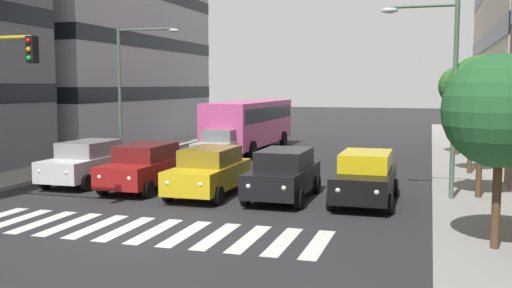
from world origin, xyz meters
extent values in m
plane|color=#262628|center=(0.00, 0.00, 0.00)|extent=(180.00, 180.00, 0.00)
cube|color=gray|center=(-9.04, 0.00, 0.07)|extent=(2.70, 90.00, 0.15)
cube|color=black|center=(15.16, -22.08, 3.41)|extent=(9.58, 18.89, 0.90)
cube|color=black|center=(15.16, -22.08, 6.82)|extent=(9.58, 18.89, 0.90)
cube|color=silver|center=(-4.95, 0.00, 0.00)|extent=(0.45, 2.80, 0.01)
cube|color=silver|center=(-4.05, 0.00, 0.00)|extent=(0.45, 2.80, 0.01)
cube|color=silver|center=(-3.15, 0.00, 0.00)|extent=(0.45, 2.80, 0.01)
cube|color=silver|center=(-2.25, 0.00, 0.00)|extent=(0.45, 2.80, 0.01)
cube|color=silver|center=(-1.35, 0.00, 0.00)|extent=(0.45, 2.80, 0.01)
cube|color=silver|center=(-0.45, 0.00, 0.00)|extent=(0.45, 2.80, 0.01)
cube|color=silver|center=(0.45, 0.00, 0.00)|extent=(0.45, 2.80, 0.01)
cube|color=silver|center=(1.35, 0.00, 0.00)|extent=(0.45, 2.80, 0.01)
cube|color=silver|center=(2.25, 0.00, 0.00)|extent=(0.45, 2.80, 0.01)
cube|color=silver|center=(3.15, 0.00, 0.00)|extent=(0.45, 2.80, 0.01)
cube|color=silver|center=(4.05, 0.00, 0.00)|extent=(0.45, 2.80, 0.01)
cube|color=black|center=(-5.51, -5.42, 0.72)|extent=(1.80, 4.40, 0.80)
cube|color=yellow|center=(-5.51, -5.62, 1.42)|extent=(1.58, 2.46, 0.60)
cylinder|color=black|center=(-6.41, -3.97, 0.32)|extent=(0.22, 0.64, 0.64)
cylinder|color=black|center=(-4.61, -3.97, 0.32)|extent=(0.22, 0.64, 0.64)
cylinder|color=black|center=(-6.41, -6.87, 0.32)|extent=(0.22, 0.64, 0.64)
cylinder|color=black|center=(-4.61, -6.87, 0.32)|extent=(0.22, 0.64, 0.64)
sphere|color=white|center=(-6.09, -3.27, 0.80)|extent=(0.18, 0.18, 0.18)
sphere|color=white|center=(-4.93, -3.27, 0.80)|extent=(0.18, 0.18, 0.18)
cube|color=black|center=(-2.70, -5.32, 0.72)|extent=(1.80, 4.40, 0.80)
cube|color=black|center=(-2.70, -5.52, 1.42)|extent=(1.58, 2.46, 0.60)
cylinder|color=black|center=(-3.60, -3.87, 0.32)|extent=(0.22, 0.64, 0.64)
cylinder|color=black|center=(-1.80, -3.87, 0.32)|extent=(0.22, 0.64, 0.64)
cylinder|color=black|center=(-3.60, -6.77, 0.32)|extent=(0.22, 0.64, 0.64)
cylinder|color=black|center=(-1.80, -6.77, 0.32)|extent=(0.22, 0.64, 0.64)
sphere|color=white|center=(-3.28, -3.17, 0.80)|extent=(0.18, 0.18, 0.18)
sphere|color=white|center=(-2.13, -3.17, 0.80)|extent=(0.18, 0.18, 0.18)
cube|color=gold|center=(0.00, -5.14, 0.72)|extent=(1.80, 4.40, 0.80)
cube|color=olive|center=(0.00, -5.34, 1.42)|extent=(1.58, 2.46, 0.60)
cylinder|color=black|center=(-0.90, -3.69, 0.32)|extent=(0.22, 0.64, 0.64)
cylinder|color=black|center=(0.90, -3.69, 0.32)|extent=(0.22, 0.64, 0.64)
cylinder|color=black|center=(-0.90, -6.60, 0.32)|extent=(0.22, 0.64, 0.64)
cylinder|color=black|center=(0.90, -6.60, 0.32)|extent=(0.22, 0.64, 0.64)
sphere|color=white|center=(-0.58, -2.99, 0.80)|extent=(0.18, 0.18, 0.18)
sphere|color=white|center=(0.58, -2.99, 0.80)|extent=(0.18, 0.18, 0.18)
cube|color=maroon|center=(2.79, -5.56, 0.72)|extent=(1.80, 4.40, 0.80)
cube|color=maroon|center=(2.79, -5.76, 1.42)|extent=(1.58, 2.46, 0.60)
cylinder|color=black|center=(1.89, -4.11, 0.32)|extent=(0.22, 0.64, 0.64)
cylinder|color=black|center=(3.69, -4.11, 0.32)|extent=(0.22, 0.64, 0.64)
cylinder|color=black|center=(1.89, -7.01, 0.32)|extent=(0.22, 0.64, 0.64)
cylinder|color=black|center=(3.69, -7.01, 0.32)|extent=(0.22, 0.64, 0.64)
sphere|color=white|center=(2.21, -3.41, 0.80)|extent=(0.18, 0.18, 0.18)
sphere|color=white|center=(3.36, -3.41, 0.80)|extent=(0.18, 0.18, 0.18)
cube|color=silver|center=(5.60, -6.05, 0.72)|extent=(1.80, 4.40, 0.80)
cube|color=gray|center=(5.60, -6.25, 1.42)|extent=(1.58, 2.46, 0.60)
cylinder|color=black|center=(4.70, -4.60, 0.32)|extent=(0.22, 0.64, 0.64)
cylinder|color=black|center=(6.50, -4.60, 0.32)|extent=(0.22, 0.64, 0.64)
cylinder|color=black|center=(4.70, -7.50, 0.32)|extent=(0.22, 0.64, 0.64)
cylinder|color=black|center=(6.50, -7.50, 0.32)|extent=(0.22, 0.64, 0.64)
sphere|color=white|center=(5.03, -3.90, 0.80)|extent=(0.18, 0.18, 0.18)
sphere|color=white|center=(6.18, -3.90, 0.80)|extent=(0.18, 0.18, 0.18)
cube|color=#B2B7BC|center=(2.71, -13.89, 0.72)|extent=(1.80, 4.40, 0.80)
cube|color=slate|center=(2.71, -14.09, 1.42)|extent=(1.58, 2.46, 0.60)
cylinder|color=black|center=(1.81, -12.44, 0.32)|extent=(0.22, 0.64, 0.64)
cylinder|color=black|center=(3.61, -12.44, 0.32)|extent=(0.22, 0.64, 0.64)
cylinder|color=black|center=(1.81, -15.35, 0.32)|extent=(0.22, 0.64, 0.64)
cylinder|color=black|center=(3.61, -15.35, 0.32)|extent=(0.22, 0.64, 0.64)
sphere|color=white|center=(2.13, -11.74, 0.80)|extent=(0.18, 0.18, 0.18)
sphere|color=white|center=(3.29, -11.74, 0.80)|extent=(0.18, 0.18, 0.18)
cube|color=#DB5193|center=(2.79, -18.99, 1.75)|extent=(2.50, 10.50, 2.50)
cube|color=black|center=(2.79, -18.99, 2.30)|extent=(2.52, 9.87, 0.80)
cylinder|color=black|center=(1.54, -15.31, 0.50)|extent=(0.28, 1.00, 1.00)
cylinder|color=black|center=(4.04, -15.31, 0.50)|extent=(0.28, 1.00, 1.00)
cylinder|color=black|center=(1.54, -22.14, 0.50)|extent=(0.28, 1.00, 1.00)
cylinder|color=black|center=(4.04, -22.14, 0.50)|extent=(0.28, 1.00, 1.00)
cube|color=black|center=(3.23, 0.07, 4.95)|extent=(0.24, 0.28, 0.76)
sphere|color=red|center=(3.23, 0.22, 5.19)|extent=(0.14, 0.14, 0.14)
sphere|color=orange|center=(3.23, 0.22, 4.95)|extent=(0.14, 0.14, 0.14)
sphere|color=green|center=(3.23, 0.22, 4.71)|extent=(0.14, 0.14, 0.14)
cylinder|color=#4C6B56|center=(-8.29, -6.35, 3.43)|extent=(0.16, 0.16, 6.57)
cylinder|color=#4C6B56|center=(-7.21, -6.35, 6.57)|extent=(2.16, 0.10, 0.10)
ellipsoid|color=#B7BCC1|center=(-6.13, -6.35, 6.47)|extent=(0.56, 0.28, 0.20)
cylinder|color=#4C6B56|center=(8.29, -13.35, 3.57)|extent=(0.16, 0.16, 6.83)
cylinder|color=#4C6B56|center=(6.70, -13.35, 6.83)|extent=(3.18, 0.10, 0.10)
ellipsoid|color=#B7BCC1|center=(5.11, -13.35, 6.73)|extent=(0.56, 0.28, 0.20)
cylinder|color=#513823|center=(-9.07, -0.36, 1.37)|extent=(0.20, 0.20, 2.44)
sphere|color=#235B2D|center=(-9.07, -0.36, 3.38)|extent=(2.63, 2.63, 2.63)
cylinder|color=#513823|center=(-9.18, -6.84, 1.60)|extent=(0.20, 0.20, 2.89)
sphere|color=#2D6B28|center=(-9.18, -6.84, 3.77)|extent=(2.42, 2.42, 2.42)
cylinder|color=#513823|center=(-9.22, -12.50, 1.68)|extent=(0.20, 0.20, 3.06)
sphere|color=#387F33|center=(-9.22, -12.50, 3.77)|extent=(1.87, 1.87, 1.87)
cylinder|color=#513823|center=(-8.98, -19.57, 1.70)|extent=(0.20, 0.20, 3.11)
sphere|color=#2D6B28|center=(-8.98, -19.57, 3.91)|extent=(2.17, 2.17, 2.17)
camera|label=1|loc=(-7.55, 13.87, 3.95)|focal=40.39mm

